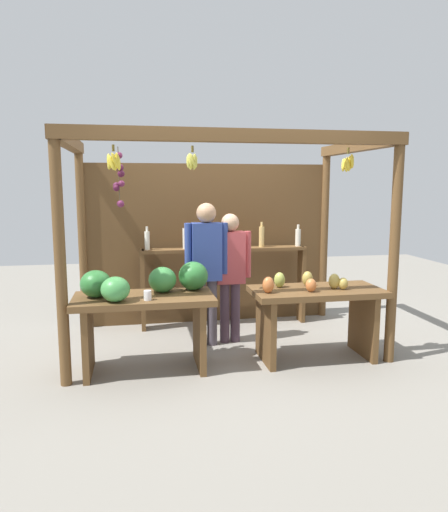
# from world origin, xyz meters

# --- Properties ---
(ground_plane) EXTENTS (12.00, 12.00, 0.00)m
(ground_plane) POSITION_xyz_m (0.00, 0.00, 0.00)
(ground_plane) COLOR gray
(ground_plane) RESTS_ON ground
(market_stall) EXTENTS (3.28, 1.88, 2.28)m
(market_stall) POSITION_xyz_m (-0.01, 0.41, 1.32)
(market_stall) COLOR brown
(market_stall) RESTS_ON ground
(fruit_counter_left) EXTENTS (1.36, 0.75, 1.02)m
(fruit_counter_left) POSITION_xyz_m (-0.85, -0.64, 0.68)
(fruit_counter_left) COLOR brown
(fruit_counter_left) RESTS_ON ground
(fruit_counter_right) EXTENTS (1.33, 0.64, 0.90)m
(fruit_counter_right) POSITION_xyz_m (0.85, -0.67, 0.56)
(fruit_counter_right) COLOR brown
(fruit_counter_right) RESTS_ON ground
(bottle_shelf_unit) EXTENTS (2.10, 0.22, 1.32)m
(bottle_shelf_unit) POSITION_xyz_m (0.17, 0.67, 0.78)
(bottle_shelf_unit) COLOR brown
(bottle_shelf_unit) RESTS_ON ground
(vendor_man) EXTENTS (0.48, 0.22, 1.59)m
(vendor_man) POSITION_xyz_m (-0.17, -0.05, 0.95)
(vendor_man) COLOR #584F5B
(vendor_man) RESTS_ON ground
(vendor_woman) EXTENTS (0.48, 0.20, 1.47)m
(vendor_woman) POSITION_xyz_m (0.11, 0.01, 0.87)
(vendor_woman) COLOR #503B4C
(vendor_woman) RESTS_ON ground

